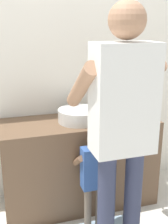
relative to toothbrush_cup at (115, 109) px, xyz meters
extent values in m
plane|color=silver|center=(-0.37, -0.37, -0.86)|extent=(14.00, 14.00, 0.00)
cube|color=silver|center=(-0.37, 0.25, 0.49)|extent=(4.40, 0.08, 2.70)
cube|color=brown|center=(-0.37, -0.07, -0.46)|extent=(1.37, 0.54, 0.81)
cylinder|color=silver|center=(-0.37, -0.09, 0.00)|extent=(0.38, 0.38, 0.11)
cylinder|color=#B1B1AD|center=(-0.37, -0.09, 0.01)|extent=(0.31, 0.31, 0.09)
cylinder|color=#B7BABF|center=(-0.37, 0.15, 0.04)|extent=(0.03, 0.03, 0.18)
cylinder|color=#B7BABF|center=(-0.37, 0.09, 0.12)|extent=(0.02, 0.12, 0.02)
cylinder|color=#B7BABF|center=(-0.44, 0.15, -0.03)|extent=(0.04, 0.04, 0.05)
cylinder|color=#B7BABF|center=(-0.30, 0.15, -0.03)|extent=(0.04, 0.04, 0.05)
cylinder|color=#4C8EB2|center=(0.00, 0.00, 0.00)|extent=(0.07, 0.07, 0.09)
cylinder|color=yellow|center=(-0.01, 0.01, 0.05)|extent=(0.02, 0.03, 0.17)
cube|color=white|center=(-0.01, 0.01, 0.14)|extent=(0.01, 0.02, 0.02)
cylinder|color=#6B5B4C|center=(-0.42, -0.48, -0.67)|extent=(0.06, 0.06, 0.39)
cylinder|color=#6B5B4C|center=(-0.32, -0.48, -0.67)|extent=(0.06, 0.06, 0.39)
cube|color=#33569E|center=(-0.37, -0.48, -0.30)|extent=(0.19, 0.11, 0.34)
sphere|color=brown|center=(-0.37, -0.48, -0.07)|extent=(0.11, 0.11, 0.11)
cylinder|color=brown|center=(-0.48, -0.39, -0.28)|extent=(0.05, 0.23, 0.18)
cylinder|color=brown|center=(-0.27, -0.39, -0.28)|extent=(0.05, 0.23, 0.18)
cylinder|color=#2D334C|center=(-0.38, -0.77, -0.45)|extent=(0.12, 0.12, 0.81)
cylinder|color=#2D334C|center=(-0.18, -0.77, -0.45)|extent=(0.12, 0.12, 0.81)
cube|color=white|center=(-0.28, -0.77, 0.31)|extent=(0.41, 0.23, 0.71)
sphere|color=#A87A5B|center=(-0.28, -0.77, 0.79)|extent=(0.23, 0.23, 0.23)
cylinder|color=#A87A5B|center=(-0.50, -0.58, 0.37)|extent=(0.10, 0.49, 0.39)
cylinder|color=#A87A5B|center=(-0.06, -0.58, 0.37)|extent=(0.10, 0.49, 0.39)
cylinder|color=green|center=(-0.06, -0.39, 0.18)|extent=(0.01, 0.14, 0.03)
cube|color=white|center=(-0.06, -0.32, 0.20)|extent=(0.01, 0.02, 0.02)
camera|label=1|loc=(-1.04, -2.37, 0.76)|focal=46.13mm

